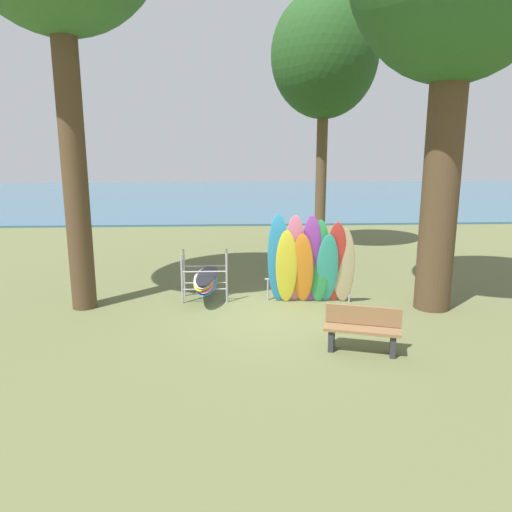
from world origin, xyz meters
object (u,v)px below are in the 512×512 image
Objects in this scene: park_bench at (362,328)px; board_storage_rack at (205,279)px; tree_mid_behind at (324,57)px; leaning_board_pile at (310,264)px.

board_storage_rack is at bearing 131.96° from park_bench.
park_bench is (-0.93, -9.51, -6.53)m from tree_mid_behind.
board_storage_rack is (-2.58, 0.59, -0.51)m from leaning_board_pile.
tree_mid_behind is 4.02× the size of leaning_board_pile.
leaning_board_pile is 2.96m from park_bench.
park_bench is (0.52, -2.86, -0.58)m from leaning_board_pile.
board_storage_rack is 4.63m from park_bench.
park_bench is (3.10, -3.44, -0.07)m from board_storage_rack.
tree_mid_behind reaches higher than park_bench.
tree_mid_behind is 9.04m from leaning_board_pile.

